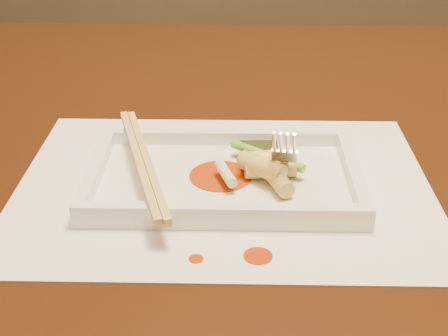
{
  "coord_description": "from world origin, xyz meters",
  "views": [
    {
      "loc": [
        -0.01,
        -0.63,
        1.06
      ],
      "look_at": [
        -0.02,
        -0.11,
        0.77
      ],
      "focal_mm": 50.0,
      "sensor_mm": 36.0,
      "label": 1
    }
  ],
  "objects_px": {
    "placemat": "(224,185)",
    "chopstick_a": "(138,160)",
    "fork": "(299,99)",
    "plate_base": "(224,181)",
    "table": "(240,212)"
  },
  "relations": [
    {
      "from": "table",
      "to": "chopstick_a",
      "type": "height_order",
      "value": "chopstick_a"
    },
    {
      "from": "chopstick_a",
      "to": "fork",
      "type": "bearing_deg",
      "value": 6.75
    },
    {
      "from": "plate_base",
      "to": "chopstick_a",
      "type": "relative_size",
      "value": 1.17
    },
    {
      "from": "table",
      "to": "fork",
      "type": "bearing_deg",
      "value": -60.21
    },
    {
      "from": "table",
      "to": "placemat",
      "type": "relative_size",
      "value": 3.5
    },
    {
      "from": "table",
      "to": "plate_base",
      "type": "bearing_deg",
      "value": -98.9
    },
    {
      "from": "plate_base",
      "to": "fork",
      "type": "relative_size",
      "value": 1.86
    },
    {
      "from": "plate_base",
      "to": "chopstick_a",
      "type": "bearing_deg",
      "value": 180.0
    },
    {
      "from": "placemat",
      "to": "chopstick_a",
      "type": "bearing_deg",
      "value": -180.0
    },
    {
      "from": "table",
      "to": "fork",
      "type": "height_order",
      "value": "fork"
    },
    {
      "from": "fork",
      "to": "placemat",
      "type": "bearing_deg",
      "value": -165.58
    },
    {
      "from": "placemat",
      "to": "table",
      "type": "bearing_deg",
      "value": 81.1
    },
    {
      "from": "table",
      "to": "plate_base",
      "type": "relative_size",
      "value": 5.38
    },
    {
      "from": "chopstick_a",
      "to": "fork",
      "type": "relative_size",
      "value": 1.59
    },
    {
      "from": "plate_base",
      "to": "fork",
      "type": "bearing_deg",
      "value": 14.42
    }
  ]
}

